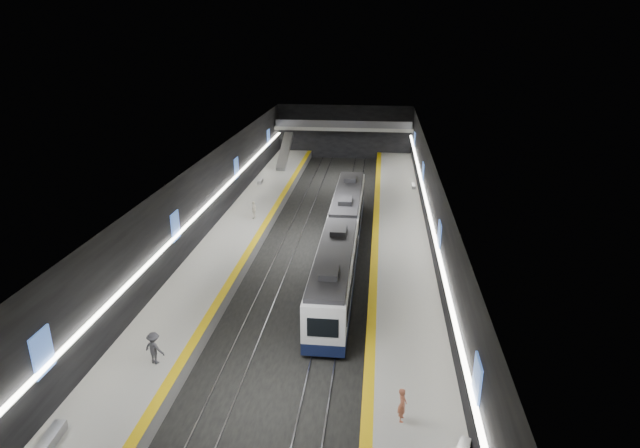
# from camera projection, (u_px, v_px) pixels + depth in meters

# --- Properties ---
(ground) EXTENTS (70.00, 70.00, 0.00)m
(ground) POSITION_uv_depth(u_px,v_px,m) (317.00, 246.00, 48.76)
(ground) COLOR black
(ground) RESTS_ON ground
(ceiling) EXTENTS (20.00, 70.00, 0.04)m
(ceiling) POSITION_uv_depth(u_px,v_px,m) (317.00, 160.00, 45.99)
(ceiling) COLOR beige
(ceiling) RESTS_ON wall_left
(wall_left) EXTENTS (0.04, 70.00, 8.00)m
(wall_left) POSITION_uv_depth(u_px,v_px,m) (207.00, 200.00, 48.44)
(wall_left) COLOR black
(wall_left) RESTS_ON ground
(wall_right) EXTENTS (0.04, 70.00, 8.00)m
(wall_right) POSITION_uv_depth(u_px,v_px,m) (431.00, 208.00, 46.31)
(wall_right) COLOR black
(wall_right) RESTS_ON ground
(wall_back) EXTENTS (20.00, 0.04, 8.00)m
(wall_back) POSITION_uv_depth(u_px,v_px,m) (344.00, 132.00, 79.99)
(wall_back) COLOR black
(wall_back) RESTS_ON ground
(platform_left) EXTENTS (5.00, 70.00, 1.00)m
(platform_left) POSITION_uv_depth(u_px,v_px,m) (236.00, 237.00, 49.39)
(platform_left) COLOR slate
(platform_left) RESTS_ON ground
(tile_surface_left) EXTENTS (5.00, 70.00, 0.02)m
(tile_surface_left) POSITION_uv_depth(u_px,v_px,m) (236.00, 232.00, 49.21)
(tile_surface_left) COLOR #9E9E99
(tile_surface_left) RESTS_ON platform_left
(tactile_strip_left) EXTENTS (0.60, 70.00, 0.02)m
(tactile_strip_left) POSITION_uv_depth(u_px,v_px,m) (259.00, 233.00, 48.97)
(tactile_strip_left) COLOR gold
(tactile_strip_left) RESTS_ON platform_left
(platform_right) EXTENTS (5.00, 70.00, 1.00)m
(platform_right) POSITION_uv_depth(u_px,v_px,m) (400.00, 245.00, 47.79)
(platform_right) COLOR slate
(platform_right) RESTS_ON ground
(tile_surface_right) EXTENTS (5.00, 70.00, 0.02)m
(tile_surface_right) POSITION_uv_depth(u_px,v_px,m) (400.00, 239.00, 47.61)
(tile_surface_right) COLOR #9E9E99
(tile_surface_right) RESTS_ON platform_right
(tactile_strip_right) EXTENTS (0.60, 70.00, 0.02)m
(tactile_strip_right) POSITION_uv_depth(u_px,v_px,m) (375.00, 238.00, 47.84)
(tactile_strip_right) COLOR gold
(tactile_strip_right) RESTS_ON platform_right
(rails) EXTENTS (6.52, 70.00, 0.12)m
(rails) POSITION_uv_depth(u_px,v_px,m) (317.00, 245.00, 48.74)
(rails) COLOR gray
(rails) RESTS_ON ground
(train) EXTENTS (2.69, 30.04, 3.60)m
(train) POSITION_uv_depth(u_px,v_px,m) (342.00, 236.00, 45.11)
(train) COLOR #0F1738
(train) RESTS_ON ground
(ad_posters) EXTENTS (19.94, 53.50, 2.20)m
(ad_posters) POSITION_uv_depth(u_px,v_px,m) (318.00, 196.00, 48.13)
(ad_posters) COLOR #4672D3
(ad_posters) RESTS_ON wall_left
(cove_light_left) EXTENTS (0.25, 68.60, 0.12)m
(cove_light_left) POSITION_uv_depth(u_px,v_px,m) (210.00, 203.00, 48.49)
(cove_light_left) COLOR white
(cove_light_left) RESTS_ON wall_left
(cove_light_right) EXTENTS (0.25, 68.60, 0.12)m
(cove_light_right) POSITION_uv_depth(u_px,v_px,m) (428.00, 211.00, 46.40)
(cove_light_right) COLOR white
(cove_light_right) RESTS_ON wall_right
(mezzanine_bridge) EXTENTS (20.00, 3.00, 1.50)m
(mezzanine_bridge) POSITION_uv_depth(u_px,v_px,m) (344.00, 128.00, 77.70)
(mezzanine_bridge) COLOR gray
(mezzanine_bridge) RESTS_ON wall_left
(escalator) EXTENTS (1.20, 7.50, 3.92)m
(escalator) POSITION_uv_depth(u_px,v_px,m) (285.00, 151.00, 72.78)
(escalator) COLOR #99999E
(escalator) RESTS_ON platform_left
(bench_left_near) EXTENTS (0.71, 2.10, 0.50)m
(bench_left_near) POSITION_uv_depth(u_px,v_px,m) (50.00, 439.00, 24.17)
(bench_left_near) COLOR #99999E
(bench_left_near) RESTS_ON platform_left
(bench_left_far) EXTENTS (0.59, 1.76, 0.42)m
(bench_left_far) POSITION_uv_depth(u_px,v_px,m) (260.00, 181.00, 64.82)
(bench_left_far) COLOR #99999E
(bench_left_far) RESTS_ON platform_left
(bench_right_far) EXTENTS (0.47, 1.65, 0.40)m
(bench_right_far) POSITION_uv_depth(u_px,v_px,m) (414.00, 186.00, 62.83)
(bench_right_far) COLOR #99999E
(bench_right_far) RESTS_ON platform_right
(passenger_right_a) EXTENTS (0.45, 0.66, 1.77)m
(passenger_right_a) POSITION_uv_depth(u_px,v_px,m) (402.00, 405.00, 25.42)
(passenger_right_a) COLOR #C56849
(passenger_right_a) RESTS_ON platform_right
(passenger_left_a) EXTENTS (0.54, 1.08, 1.78)m
(passenger_left_a) POSITION_uv_depth(u_px,v_px,m) (254.00, 210.00, 52.43)
(passenger_left_a) COLOR silver
(passenger_left_a) RESTS_ON platform_left
(passenger_left_b) EXTENTS (1.41, 1.06, 1.93)m
(passenger_left_b) POSITION_uv_depth(u_px,v_px,m) (154.00, 348.00, 29.77)
(passenger_left_b) COLOR #3F3F46
(passenger_left_b) RESTS_ON platform_left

